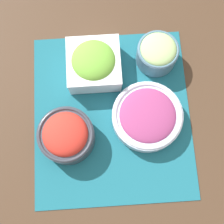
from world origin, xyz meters
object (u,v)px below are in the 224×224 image
object	(u,v)px
onion_bowl	(147,116)
lettuce_bowl	(94,63)
tomato_bowl	(66,135)
cucumber_bowl	(157,53)

from	to	relation	value
onion_bowl	lettuce_bowl	size ratio (longest dim) A/B	1.30
tomato_bowl	lettuce_bowl	bearing A→B (deg)	157.27
onion_bowl	cucumber_bowl	size ratio (longest dim) A/B	1.65
lettuce_bowl	tomato_bowl	xyz separation A→B (m)	(0.19, -0.08, -0.00)
onion_bowl	tomato_bowl	size ratio (longest dim) A/B	1.29
lettuce_bowl	cucumber_bowl	distance (m)	0.17
cucumber_bowl	tomato_bowl	bearing A→B (deg)	-50.21
onion_bowl	lettuce_bowl	bearing A→B (deg)	-138.96
lettuce_bowl	cucumber_bowl	size ratio (longest dim) A/B	1.27
onion_bowl	cucumber_bowl	bearing A→B (deg)	166.25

